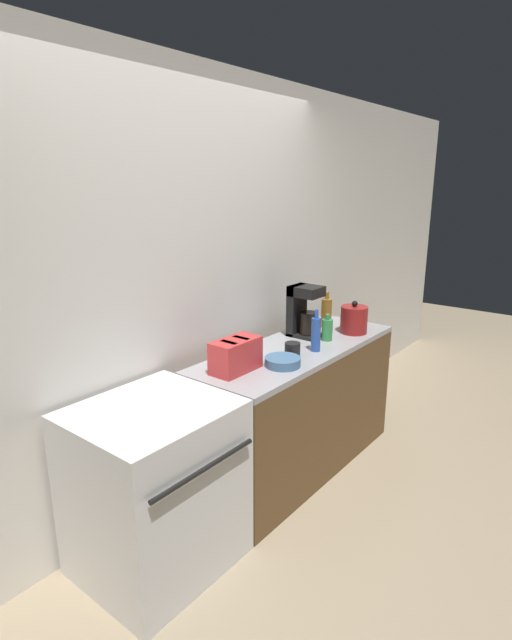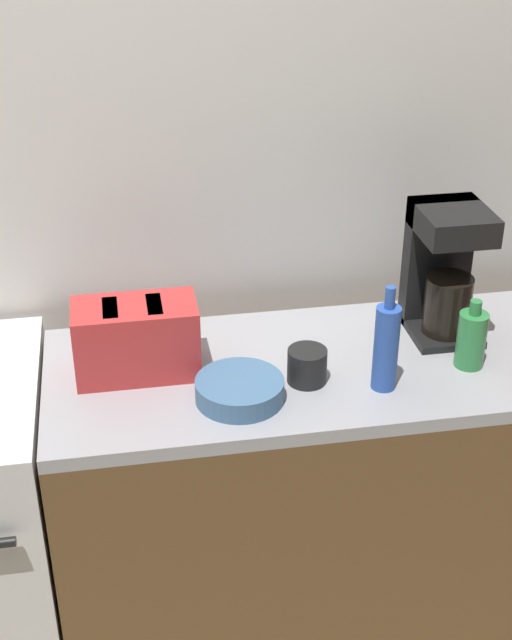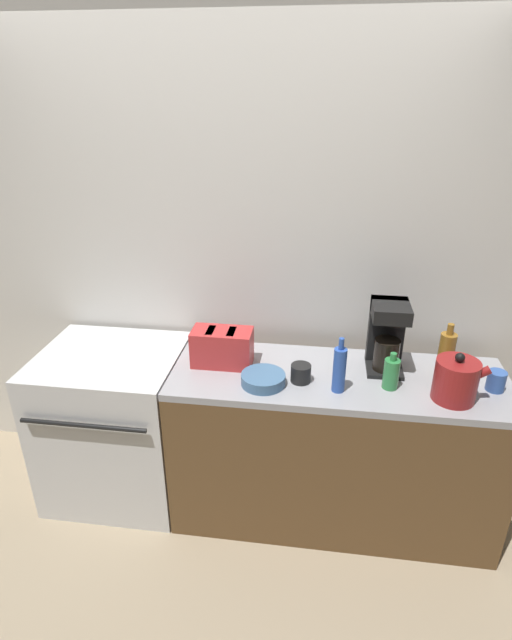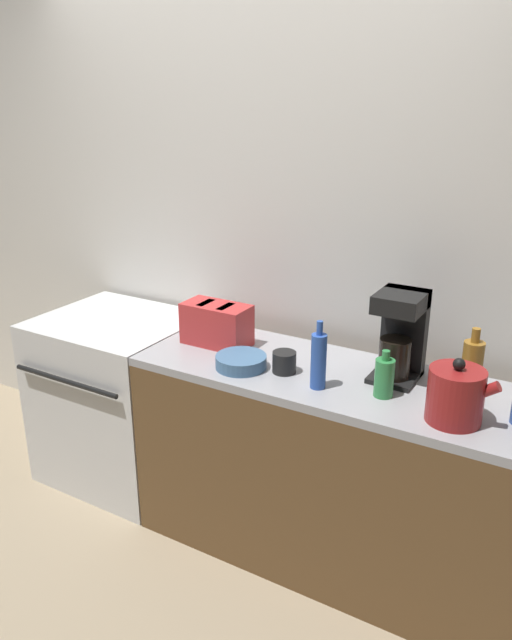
{
  "view_description": "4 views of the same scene",
  "coord_description": "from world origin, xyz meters",
  "px_view_note": "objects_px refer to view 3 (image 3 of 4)",
  "views": [
    {
      "loc": [
        -2.04,
        -1.44,
        1.93
      ],
      "look_at": [
        0.26,
        0.39,
        1.12
      ],
      "focal_mm": 28.0,
      "sensor_mm": 36.0,
      "label": 1
    },
    {
      "loc": [
        -0.04,
        -1.59,
        2.08
      ],
      "look_at": [
        0.3,
        0.32,
        1.01
      ],
      "focal_mm": 50.0,
      "sensor_mm": 36.0,
      "label": 2
    },
    {
      "loc": [
        0.48,
        -1.86,
        2.17
      ],
      "look_at": [
        0.17,
        0.37,
        1.12
      ],
      "focal_mm": 28.0,
      "sensor_mm": 36.0,
      "label": 3
    },
    {
      "loc": [
        1.48,
        -1.85,
        1.96
      ],
      "look_at": [
        0.2,
        0.34,
        1.03
      ],
      "focal_mm": 35.0,
      "sensor_mm": 36.0,
      "label": 4
    }
  ],
  "objects_px": {
    "toaster": "(221,347)",
    "bottle_amber": "(446,353)",
    "bowl": "(263,379)",
    "coffee_maker": "(387,334)",
    "bottle_blue": "(339,369)",
    "cup_black": "(301,373)",
    "stove": "(117,421)",
    "bottle_green": "(391,373)",
    "cup_blue": "(496,381)",
    "kettle": "(456,380)"
  },
  "relations": [
    {
      "from": "stove",
      "to": "coffee_maker",
      "type": "relative_size",
      "value": 2.46
    },
    {
      "from": "coffee_maker",
      "to": "bottle_green",
      "type": "relative_size",
      "value": 1.95
    },
    {
      "from": "stove",
      "to": "cup_black",
      "type": "xyz_separation_m",
      "value": [
        1.03,
        -0.12,
        0.47
      ]
    },
    {
      "from": "stove",
      "to": "coffee_maker",
      "type": "xyz_separation_m",
      "value": [
        1.44,
        0.08,
        0.61
      ]
    },
    {
      "from": "kettle",
      "to": "stove",
      "type": "bearing_deg",
      "value": 174.19
    },
    {
      "from": "bottle_amber",
      "to": "cup_blue",
      "type": "xyz_separation_m",
      "value": [
        0.21,
        -0.13,
        -0.06
      ]
    },
    {
      "from": "toaster",
      "to": "coffee_maker",
      "type": "height_order",
      "value": "coffee_maker"
    },
    {
      "from": "toaster",
      "to": "kettle",
      "type": "bearing_deg",
      "value": -8.85
    },
    {
      "from": "stove",
      "to": "cup_blue",
      "type": "xyz_separation_m",
      "value": [
        1.94,
        -0.07,
        0.48
      ]
    },
    {
      "from": "bottle_blue",
      "to": "cup_black",
      "type": "relative_size",
      "value": 2.8
    },
    {
      "from": "kettle",
      "to": "bottle_green",
      "type": "bearing_deg",
      "value": 168.02
    },
    {
      "from": "toaster",
      "to": "bowl",
      "type": "relative_size",
      "value": 1.43
    },
    {
      "from": "stove",
      "to": "coffee_maker",
      "type": "distance_m",
      "value": 1.57
    },
    {
      "from": "toaster",
      "to": "bottle_amber",
      "type": "bearing_deg",
      "value": 2.96
    },
    {
      "from": "coffee_maker",
      "to": "bottle_blue",
      "type": "relative_size",
      "value": 1.31
    },
    {
      "from": "coffee_maker",
      "to": "kettle",
      "type": "bearing_deg",
      "value": -41.35
    },
    {
      "from": "stove",
      "to": "bottle_blue",
      "type": "xyz_separation_m",
      "value": [
        1.21,
        -0.18,
        0.54
      ]
    },
    {
      "from": "stove",
      "to": "cup_black",
      "type": "distance_m",
      "value": 1.14
    },
    {
      "from": "stove",
      "to": "toaster",
      "type": "height_order",
      "value": "toaster"
    },
    {
      "from": "cup_blue",
      "to": "kettle",
      "type": "bearing_deg",
      "value": -153.59
    },
    {
      "from": "bottle_amber",
      "to": "cup_blue",
      "type": "bearing_deg",
      "value": -30.86
    },
    {
      "from": "bowl",
      "to": "bottle_green",
      "type": "bearing_deg",
      "value": 4.99
    },
    {
      "from": "bottle_amber",
      "to": "cup_blue",
      "type": "distance_m",
      "value": 0.25
    },
    {
      "from": "cup_black",
      "to": "cup_blue",
      "type": "bearing_deg",
      "value": 3.0
    },
    {
      "from": "cup_blue",
      "to": "cup_black",
      "type": "relative_size",
      "value": 1.0
    },
    {
      "from": "coffee_maker",
      "to": "bowl",
      "type": "relative_size",
      "value": 1.68
    },
    {
      "from": "stove",
      "to": "toaster",
      "type": "distance_m",
      "value": 0.81
    },
    {
      "from": "cup_black",
      "to": "bottle_blue",
      "type": "bearing_deg",
      "value": -17.98
    },
    {
      "from": "kettle",
      "to": "bottle_amber",
      "type": "bearing_deg",
      "value": 89.88
    },
    {
      "from": "bottle_green",
      "to": "cup_black",
      "type": "bearing_deg",
      "value": -179.78
    },
    {
      "from": "bowl",
      "to": "cup_black",
      "type": "bearing_deg",
      "value": 16.04
    },
    {
      "from": "stove",
      "to": "bottle_blue",
      "type": "relative_size",
      "value": 3.22
    },
    {
      "from": "cup_black",
      "to": "bottle_amber",
      "type": "bearing_deg",
      "value": 13.93
    },
    {
      "from": "toaster",
      "to": "cup_black",
      "type": "relative_size",
      "value": 3.11
    },
    {
      "from": "toaster",
      "to": "bottle_amber",
      "type": "relative_size",
      "value": 1.13
    },
    {
      "from": "bottle_amber",
      "to": "cup_black",
      "type": "xyz_separation_m",
      "value": [
        -0.7,
        -0.17,
        -0.07
      ]
    },
    {
      "from": "toaster",
      "to": "bottle_blue",
      "type": "distance_m",
      "value": 0.61
    },
    {
      "from": "stove",
      "to": "cup_black",
      "type": "height_order",
      "value": "cup_black"
    },
    {
      "from": "bottle_blue",
      "to": "cup_blue",
      "type": "bearing_deg",
      "value": 8.22
    },
    {
      "from": "bottle_blue",
      "to": "bottle_green",
      "type": "relative_size",
      "value": 1.49
    },
    {
      "from": "coffee_maker",
      "to": "cup_black",
      "type": "bearing_deg",
      "value": -154.53
    },
    {
      "from": "toaster",
      "to": "bowl",
      "type": "bearing_deg",
      "value": -35.25
    },
    {
      "from": "stove",
      "to": "coffee_maker",
      "type": "height_order",
      "value": "coffee_maker"
    },
    {
      "from": "bottle_green",
      "to": "coffee_maker",
      "type": "bearing_deg",
      "value": 93.28
    },
    {
      "from": "bottle_blue",
      "to": "toaster",
      "type": "bearing_deg",
      "value": 163.59
    },
    {
      "from": "cup_black",
      "to": "bowl",
      "type": "xyz_separation_m",
      "value": [
        -0.18,
        -0.05,
        -0.02
      ]
    },
    {
      "from": "bottle_blue",
      "to": "cup_black",
      "type": "distance_m",
      "value": 0.2
    },
    {
      "from": "stove",
      "to": "bottle_blue",
      "type": "height_order",
      "value": "bottle_blue"
    },
    {
      "from": "cup_black",
      "to": "bowl",
      "type": "distance_m",
      "value": 0.18
    },
    {
      "from": "bottle_blue",
      "to": "bottle_amber",
      "type": "height_order",
      "value": "bottle_blue"
    }
  ]
}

